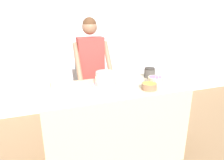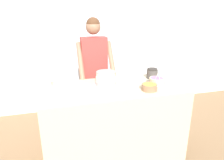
% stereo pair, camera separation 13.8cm
% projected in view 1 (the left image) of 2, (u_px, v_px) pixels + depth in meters
% --- Properties ---
extents(wall_back, '(10.00, 0.05, 2.60)m').
position_uv_depth(wall_back, '(84.00, 37.00, 3.40)').
color(wall_back, silver).
rests_on(wall_back, ground_plane).
extents(counter, '(1.55, 0.74, 0.90)m').
position_uv_depth(counter, '(113.00, 123.00, 2.35)').
color(counter, '#C6B793').
rests_on(counter, ground_plane).
extents(person_baker, '(0.47, 0.44, 1.63)m').
position_uv_depth(person_baker, '(91.00, 65.00, 2.74)').
color(person_baker, '#2D2D38').
rests_on(person_baker, ground_plane).
extents(cake, '(0.29, 0.29, 0.16)m').
position_uv_depth(cake, '(105.00, 79.00, 2.24)').
color(cake, silver).
rests_on(cake, counter).
extents(frosting_bowl_orange, '(0.16, 0.16, 0.18)m').
position_uv_depth(frosting_bowl_orange, '(149.00, 86.00, 2.14)').
color(frosting_bowl_orange, '#936B4C').
rests_on(frosting_bowl_orange, counter).
extents(frosting_bowl_purple, '(0.17, 0.17, 0.14)m').
position_uv_depth(frosting_bowl_purple, '(155.00, 80.00, 2.31)').
color(frosting_bowl_purple, beige).
rests_on(frosting_bowl_purple, counter).
extents(drinking_glass, '(0.07, 0.07, 0.14)m').
position_uv_depth(drinking_glass, '(46.00, 83.00, 2.14)').
color(drinking_glass, silver).
rests_on(drinking_glass, counter).
extents(ceramic_plate, '(0.25, 0.25, 0.01)m').
position_uv_depth(ceramic_plate, '(73.00, 94.00, 2.00)').
color(ceramic_plate, silver).
rests_on(ceramic_plate, counter).
extents(stoneware_jar, '(0.14, 0.14, 0.12)m').
position_uv_depth(stoneware_jar, '(150.00, 73.00, 2.54)').
color(stoneware_jar, '#4C4742').
rests_on(stoneware_jar, counter).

